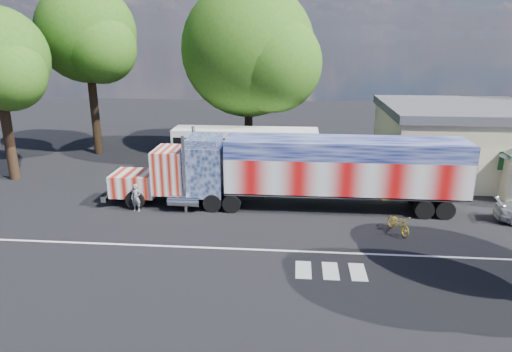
# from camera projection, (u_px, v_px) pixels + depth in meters

# --- Properties ---
(ground) EXTENTS (100.00, 100.00, 0.00)m
(ground) POSITION_uv_depth(u_px,v_px,m) (251.00, 225.00, 25.14)
(ground) COLOR black
(lane_markings) EXTENTS (30.00, 2.67, 0.01)m
(lane_markings) POSITION_uv_depth(u_px,v_px,m) (280.00, 258.00, 21.42)
(lane_markings) COLOR silver
(lane_markings) RESTS_ON ground
(semi_truck) EXTENTS (21.50, 3.40, 4.58)m
(semi_truck) POSITION_uv_depth(u_px,v_px,m) (299.00, 170.00, 27.07)
(semi_truck) COLOR black
(semi_truck) RESTS_ON ground
(coach_bus) EXTENTS (11.02, 2.57, 3.21)m
(coach_bus) POSITION_uv_depth(u_px,v_px,m) (245.00, 149.00, 35.02)
(coach_bus) COLOR white
(coach_bus) RESTS_ON ground
(woman) EXTENTS (0.67, 0.50, 1.66)m
(woman) POSITION_uv_depth(u_px,v_px,m) (136.00, 198.00, 26.90)
(woman) COLOR slate
(woman) RESTS_ON ground
(bicycle) EXTENTS (1.35, 2.03, 1.01)m
(bicycle) POSITION_uv_depth(u_px,v_px,m) (398.00, 223.00, 24.08)
(bicycle) COLOR gold
(bicycle) RESTS_ON ground
(tree_n_mid) EXTENTS (11.46, 10.91, 14.30)m
(tree_n_mid) POSITION_uv_depth(u_px,v_px,m) (250.00, 51.00, 37.29)
(tree_n_mid) COLOR black
(tree_n_mid) RESTS_ON ground
(tree_nw_a) EXTENTS (8.43, 8.03, 14.17)m
(tree_nw_a) POSITION_uv_depth(u_px,v_px,m) (88.00, 34.00, 37.29)
(tree_nw_a) COLOR black
(tree_nw_a) RESTS_ON ground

